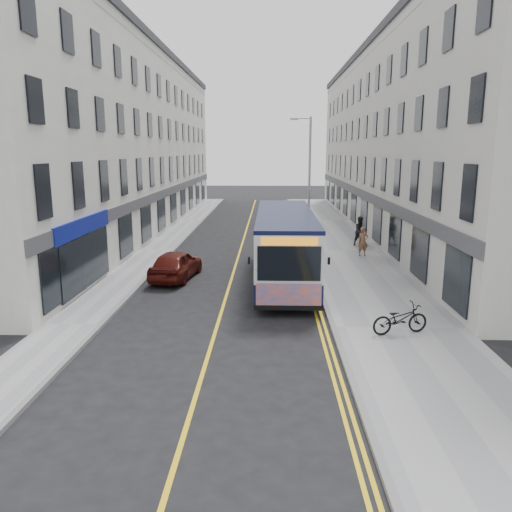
# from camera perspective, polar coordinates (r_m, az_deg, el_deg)

# --- Properties ---
(ground) EXTENTS (140.00, 140.00, 0.00)m
(ground) POSITION_cam_1_polar(r_m,az_deg,el_deg) (18.46, -4.16, -6.98)
(ground) COLOR black
(ground) RESTS_ON ground
(pavement_east) EXTENTS (4.50, 64.00, 0.12)m
(pavement_east) POSITION_cam_1_polar(r_m,az_deg,el_deg) (30.28, 10.01, 0.50)
(pavement_east) COLOR #959598
(pavement_east) RESTS_ON ground
(pavement_west) EXTENTS (2.00, 64.00, 0.12)m
(pavement_west) POSITION_cam_1_polar(r_m,az_deg,el_deg) (30.73, -11.23, 0.62)
(pavement_west) COLOR #959598
(pavement_west) RESTS_ON ground
(kerb_east) EXTENTS (0.18, 64.00, 0.13)m
(kerb_east) POSITION_cam_1_polar(r_m,az_deg,el_deg) (30.04, 5.76, 0.54)
(kerb_east) COLOR slate
(kerb_east) RESTS_ON ground
(kerb_west) EXTENTS (0.18, 64.00, 0.13)m
(kerb_west) POSITION_cam_1_polar(r_m,az_deg,el_deg) (30.52, -9.40, 0.62)
(kerb_west) COLOR slate
(kerb_west) RESTS_ON ground
(road_centre_line) EXTENTS (0.12, 64.00, 0.01)m
(road_centre_line) POSITION_cam_1_polar(r_m,az_deg,el_deg) (30.03, -1.88, 0.47)
(road_centre_line) COLOR yellow
(road_centre_line) RESTS_ON ground
(road_dbl_yellow_inner) EXTENTS (0.10, 64.00, 0.01)m
(road_dbl_yellow_inner) POSITION_cam_1_polar(r_m,az_deg,el_deg) (30.02, 4.90, 0.43)
(road_dbl_yellow_inner) COLOR yellow
(road_dbl_yellow_inner) RESTS_ON ground
(road_dbl_yellow_outer) EXTENTS (0.10, 64.00, 0.01)m
(road_dbl_yellow_outer) POSITION_cam_1_polar(r_m,az_deg,el_deg) (30.03, 5.28, 0.43)
(road_dbl_yellow_outer) COLOR yellow
(road_dbl_yellow_outer) RESTS_ON ground
(terrace_east) EXTENTS (6.00, 46.00, 13.00)m
(terrace_east) POSITION_cam_1_polar(r_m,az_deg,el_deg) (39.57, 16.17, 12.26)
(terrace_east) COLOR silver
(terrace_east) RESTS_ON ground
(terrace_west) EXTENTS (6.00, 46.00, 13.00)m
(terrace_west) POSITION_cam_1_polar(r_m,az_deg,el_deg) (39.87, -14.46, 12.34)
(terrace_west) COLOR white
(terrace_west) RESTS_ON ground
(streetlamp) EXTENTS (1.32, 0.18, 8.00)m
(streetlamp) POSITION_cam_1_polar(r_m,az_deg,el_deg) (31.49, 5.98, 8.99)
(streetlamp) COLOR #9B9EA3
(streetlamp) RESTS_ON ground
(city_bus) EXTENTS (2.59, 11.08, 3.22)m
(city_bus) POSITION_cam_1_polar(r_m,az_deg,el_deg) (23.19, 3.29, 1.45)
(city_bus) COLOR black
(city_bus) RESTS_ON ground
(bicycle) EXTENTS (2.03, 1.15, 1.01)m
(bicycle) POSITION_cam_1_polar(r_m,az_deg,el_deg) (16.99, 16.14, -6.92)
(bicycle) COLOR black
(bicycle) RESTS_ON pavement_east
(pedestrian_near) EXTENTS (0.65, 0.48, 1.64)m
(pedestrian_near) POSITION_cam_1_polar(r_m,az_deg,el_deg) (28.82, 12.13, 1.62)
(pedestrian_near) COLOR #8A5D3E
(pedestrian_near) RESTS_ON pavement_east
(pedestrian_far) EXTENTS (1.08, 0.96, 1.84)m
(pedestrian_far) POSITION_cam_1_polar(r_m,az_deg,el_deg) (31.90, 11.87, 2.80)
(pedestrian_far) COLOR black
(pedestrian_far) RESTS_ON pavement_east
(car_white) EXTENTS (1.94, 4.78, 1.54)m
(car_white) POSITION_cam_1_polar(r_m,az_deg,el_deg) (41.59, 1.60, 4.77)
(car_white) COLOR white
(car_white) RESTS_ON ground
(car_maroon) EXTENTS (2.21, 4.31, 1.40)m
(car_maroon) POSITION_cam_1_polar(r_m,az_deg,el_deg) (23.93, -9.12, -0.94)
(car_maroon) COLOR #4E120D
(car_maroon) RESTS_ON ground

